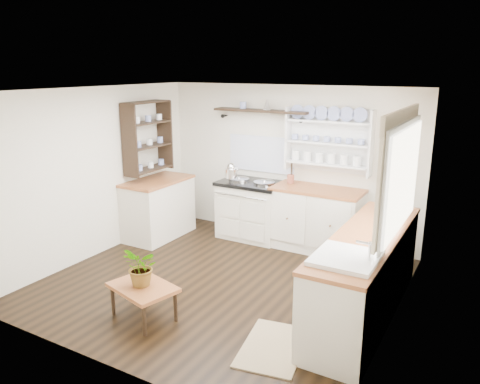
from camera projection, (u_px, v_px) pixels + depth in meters
The scene contains 19 objects.
floor at pixel (222, 282), 5.72m from camera, with size 4.00×3.80×0.01m, color black.
wall_back at pixel (288, 163), 7.02m from camera, with size 4.00×0.02×2.30m, color #ECE5CC.
wall_right at pixel (399, 218), 4.47m from camera, with size 0.02×3.80×2.30m, color #ECE5CC.
wall_left at pixel (97, 173), 6.38m from camera, with size 0.02×3.80×2.30m, color #ECE5CC.
ceiling at pixel (220, 90), 5.12m from camera, with size 4.00×3.80×0.01m, color white.
window at pixel (400, 172), 4.51m from camera, with size 0.08×1.55×1.22m.
aga_cooker at pixel (251, 209), 7.13m from camera, with size 0.98×0.68×0.91m.
back_cabinets at pixel (317, 218), 6.66m from camera, with size 1.27×0.63×0.90m.
right_cabinets at pixel (365, 274), 4.88m from camera, with size 0.62×2.43×0.90m.
belfast_sink at pixel (345, 270), 4.16m from camera, with size 0.55×0.60×0.45m.
left_cabinets at pixel (158, 207), 7.17m from camera, with size 0.62×1.13×0.90m.
plate_rack at pixel (330, 140), 6.57m from camera, with size 1.20×0.22×0.90m.
high_shelf at pixel (261, 111), 6.91m from camera, with size 1.50×0.29×0.16m.
left_shelving at pixel (148, 136), 6.95m from camera, with size 0.28×0.80×1.05m, color black.
kettle at pixel (231, 171), 7.01m from camera, with size 0.18×0.18×0.22m, color silver, non-canonical shape.
utensil_crock at pixel (291, 179), 6.81m from camera, with size 0.10×0.10×0.12m, color brown.
center_table at pixel (143, 290), 4.83m from camera, with size 0.78×0.64×0.37m.
potted_plant at pixel (142, 267), 4.77m from camera, with size 0.37×0.32×0.42m, color #3F7233.
floor_rug at pixel (273, 347), 4.39m from camera, with size 0.55×0.85×0.02m, color #7C6248.
Camera 1 is at (2.78, -4.44, 2.56)m, focal length 35.00 mm.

